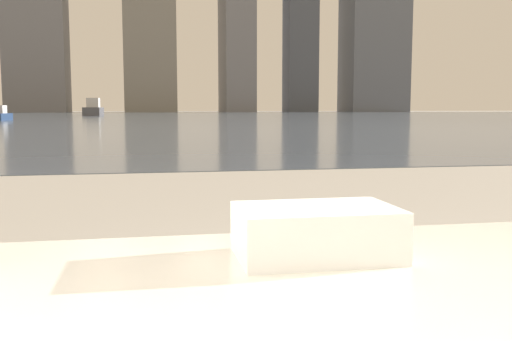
{
  "coord_description": "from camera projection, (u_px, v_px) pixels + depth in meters",
  "views": [
    {
      "loc": [
        -0.39,
        -0.06,
        0.79
      ],
      "look_at": [
        0.02,
        2.1,
        0.55
      ],
      "focal_mm": 40.0,
      "sensor_mm": 36.0,
      "label": 1
    }
  ],
  "objects": [
    {
      "name": "towel_stack",
      "position": [
        316.0,
        232.0,
        0.89
      ],
      "size": [
        0.25,
        0.16,
        0.08
      ],
      "color": "white",
      "rests_on": "bathtub"
    },
    {
      "name": "harbor_boat_0",
      "position": [
        93.0,
        109.0,
        60.39
      ],
      "size": [
        1.82,
        4.99,
        1.86
      ],
      "color": "#4C4C51",
      "rests_on": "harbor_water"
    },
    {
      "name": "harbor_water",
      "position": [
        151.0,
        116.0,
        60.77
      ],
      "size": [
        180.0,
        110.0,
        0.01
      ],
      "color": "slate",
      "rests_on": "ground_plane"
    },
    {
      "name": "skyline_tower_2",
      "position": [
        149.0,
        7.0,
        113.25
      ],
      "size": [
        10.06,
        12.15,
        41.75
      ],
      "color": "gray",
      "rests_on": "ground_plane"
    },
    {
      "name": "harbor_boat_1",
      "position": [
        0.0,
        115.0,
        36.96
      ],
      "size": [
        1.04,
        2.63,
        0.97
      ],
      "color": "navy",
      "rests_on": "harbor_water"
    },
    {
      "name": "skyline_tower_5",
      "position": [
        375.0,
        4.0,
        121.86
      ],
      "size": [
        12.73,
        10.31,
        46.11
      ],
      "color": "slate",
      "rests_on": "ground_plane"
    }
  ]
}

